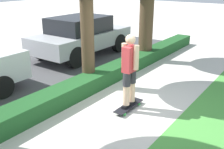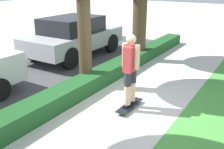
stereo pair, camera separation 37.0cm
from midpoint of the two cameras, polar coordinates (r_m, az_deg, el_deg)
The scene contains 6 objects.
ground_plane at distance 6.21m, azimuth 3.01°, elevation -7.66°, with size 60.00×60.00×0.00m, color beige.
street_asphalt at distance 8.86m, azimuth -21.36°, elevation -0.33°, with size 14.30×5.00×0.01m.
hedge_row at distance 6.96m, azimuth -8.51°, elevation -2.79°, with size 14.30×0.60×0.42m.
skateboard at distance 6.21m, azimuth 2.12°, elevation -6.79°, with size 0.94×0.24×0.10m.
skater_person at distance 5.86m, azimuth 2.23°, elevation 1.21°, with size 0.50×0.43×1.68m.
parked_car_middle at distance 10.37m, azimuth -9.30°, elevation 8.32°, with size 4.23×1.95×1.54m.
Camera 2 is at (-4.91, -2.51, 2.89)m, focal length 42.00 mm.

